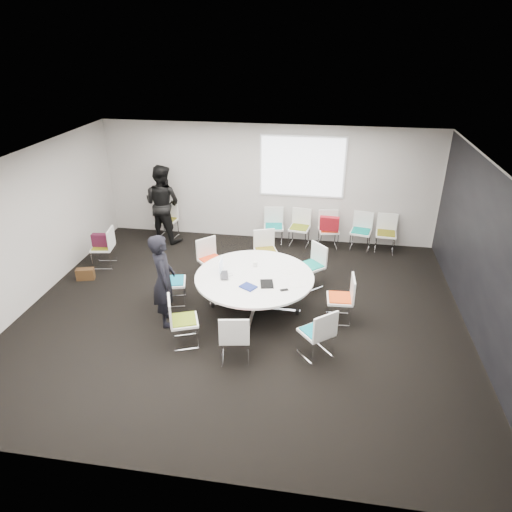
# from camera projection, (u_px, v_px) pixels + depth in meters

# --- Properties ---
(room_shell) EXTENTS (8.08, 7.08, 2.88)m
(room_shell) POSITION_uv_depth(u_px,v_px,m) (246.00, 245.00, 7.78)
(room_shell) COLOR black
(room_shell) RESTS_ON ground
(conference_table) EXTENTS (2.14, 2.14, 0.73)m
(conference_table) POSITION_uv_depth(u_px,v_px,m) (254.00, 285.00, 8.28)
(conference_table) COLOR silver
(conference_table) RESTS_ON ground
(projection_screen) EXTENTS (1.90, 0.03, 1.35)m
(projection_screen) POSITION_uv_depth(u_px,v_px,m) (302.00, 167.00, 10.55)
(projection_screen) COLOR white
(projection_screen) RESTS_ON room_shell
(chair_ring_a) EXTENTS (0.47, 0.48, 0.88)m
(chair_ring_a) POSITION_uv_depth(u_px,v_px,m) (340.00, 307.00, 8.11)
(chair_ring_a) COLOR silver
(chair_ring_a) RESTS_ON ground
(chair_ring_b) EXTENTS (0.64, 0.64, 0.88)m
(chair_ring_b) POSITION_uv_depth(u_px,v_px,m) (311.00, 273.00, 9.22)
(chair_ring_b) COLOR silver
(chair_ring_b) RESTS_ON ground
(chair_ring_c) EXTENTS (0.59, 0.58, 0.88)m
(chair_ring_c) POSITION_uv_depth(u_px,v_px,m) (266.00, 259.00, 9.82)
(chair_ring_c) COLOR silver
(chair_ring_c) RESTS_ON ground
(chair_ring_d) EXTENTS (0.64, 0.64, 0.88)m
(chair_ring_d) POSITION_uv_depth(u_px,v_px,m) (212.00, 268.00, 9.44)
(chair_ring_d) COLOR silver
(chair_ring_d) RESTS_ON ground
(chair_ring_e) EXTENTS (0.55, 0.56, 0.88)m
(chair_ring_e) POSITION_uv_depth(u_px,v_px,m) (173.00, 290.00, 8.65)
(chair_ring_e) COLOR silver
(chair_ring_e) RESTS_ON ground
(chair_ring_f) EXTENTS (0.58, 0.59, 0.88)m
(chair_ring_f) POSITION_uv_depth(u_px,v_px,m) (184.00, 329.00, 7.50)
(chair_ring_f) COLOR silver
(chair_ring_f) RESTS_ON ground
(chair_ring_g) EXTENTS (0.53, 0.52, 0.88)m
(chair_ring_g) POSITION_uv_depth(u_px,v_px,m) (235.00, 345.00, 7.13)
(chair_ring_g) COLOR silver
(chair_ring_g) RESTS_ON ground
(chair_ring_h) EXTENTS (0.64, 0.64, 0.88)m
(chair_ring_h) POSITION_uv_depth(u_px,v_px,m) (316.00, 341.00, 7.22)
(chair_ring_h) COLOR silver
(chair_ring_h) RESTS_ON ground
(chair_back_a) EXTENTS (0.51, 0.50, 0.88)m
(chair_back_a) POSITION_uv_depth(u_px,v_px,m) (274.00, 233.00, 11.04)
(chair_back_a) COLOR silver
(chair_back_a) RESTS_ON ground
(chair_back_b) EXTENTS (0.52, 0.51, 0.88)m
(chair_back_b) POSITION_uv_depth(u_px,v_px,m) (299.00, 234.00, 10.98)
(chair_back_b) COLOR silver
(chair_back_b) RESTS_ON ground
(chair_back_c) EXTENTS (0.52, 0.51, 0.88)m
(chair_back_c) POSITION_uv_depth(u_px,v_px,m) (328.00, 237.00, 10.87)
(chair_back_c) COLOR silver
(chair_back_c) RESTS_ON ground
(chair_back_d) EXTENTS (0.54, 0.53, 0.88)m
(chair_back_d) POSITION_uv_depth(u_px,v_px,m) (360.00, 238.00, 10.78)
(chair_back_d) COLOR silver
(chair_back_d) RESTS_ON ground
(chair_back_e) EXTENTS (0.50, 0.49, 0.88)m
(chair_back_e) POSITION_uv_depth(u_px,v_px,m) (385.00, 240.00, 10.67)
(chair_back_e) COLOR silver
(chair_back_e) RESTS_ON ground
(chair_spare_left) EXTENTS (0.52, 0.53, 0.88)m
(chair_spare_left) POSITION_uv_depth(u_px,v_px,m) (105.00, 254.00, 10.00)
(chair_spare_left) COLOR silver
(chair_spare_left) RESTS_ON ground
(chair_person_back) EXTENTS (0.52, 0.51, 0.88)m
(chair_person_back) POSITION_uv_depth(u_px,v_px,m) (167.00, 227.00, 11.40)
(chair_person_back) COLOR silver
(chair_person_back) RESTS_ON ground
(person_main) EXTENTS (0.61, 0.72, 1.70)m
(person_main) POSITION_uv_depth(u_px,v_px,m) (164.00, 280.00, 7.80)
(person_main) COLOR black
(person_main) RESTS_ON ground
(person_back) EXTENTS (1.08, 0.94, 1.90)m
(person_back) POSITION_uv_depth(u_px,v_px,m) (163.00, 204.00, 10.96)
(person_back) COLOR black
(person_back) RESTS_ON ground
(laptop) EXTENTS (0.30, 0.38, 0.03)m
(laptop) POSITION_uv_depth(u_px,v_px,m) (227.00, 275.00, 8.18)
(laptop) COLOR #333338
(laptop) RESTS_ON conference_table
(laptop_lid) EXTENTS (0.03, 0.30, 0.22)m
(laptop_lid) POSITION_uv_depth(u_px,v_px,m) (221.00, 265.00, 8.30)
(laptop_lid) COLOR silver
(laptop_lid) RESTS_ON conference_table
(notebook_black) EXTENTS (0.28, 0.34, 0.02)m
(notebook_black) POSITION_uv_depth(u_px,v_px,m) (267.00, 284.00, 7.91)
(notebook_black) COLOR black
(notebook_black) RESTS_ON conference_table
(tablet_folio) EXTENTS (0.33, 0.31, 0.03)m
(tablet_folio) POSITION_uv_depth(u_px,v_px,m) (248.00, 287.00, 7.82)
(tablet_folio) COLOR navy
(tablet_folio) RESTS_ON conference_table
(papers_right) EXTENTS (0.36, 0.36, 0.00)m
(papers_right) POSITION_uv_depth(u_px,v_px,m) (290.00, 271.00, 8.35)
(papers_right) COLOR white
(papers_right) RESTS_ON conference_table
(papers_front) EXTENTS (0.34, 0.27, 0.00)m
(papers_front) POSITION_uv_depth(u_px,v_px,m) (298.00, 284.00, 7.92)
(papers_front) COLOR white
(papers_front) RESTS_ON conference_table
(cup) EXTENTS (0.08, 0.08, 0.09)m
(cup) POSITION_uv_depth(u_px,v_px,m) (255.00, 264.00, 8.50)
(cup) COLOR white
(cup) RESTS_ON conference_table
(phone) EXTENTS (0.16, 0.12, 0.01)m
(phone) POSITION_uv_depth(u_px,v_px,m) (284.00, 290.00, 7.74)
(phone) COLOR black
(phone) RESTS_ON conference_table
(maroon_bag) EXTENTS (0.41, 0.18, 0.28)m
(maroon_bag) POSITION_uv_depth(u_px,v_px,m) (102.00, 240.00, 9.85)
(maroon_bag) COLOR #421125
(maroon_bag) RESTS_ON chair_spare_left
(brown_bag) EXTENTS (0.39, 0.25, 0.24)m
(brown_bag) POSITION_uv_depth(u_px,v_px,m) (85.00, 274.00, 9.52)
(brown_bag) COLOR #3E2814
(brown_bag) RESTS_ON ground
(red_jacket) EXTENTS (0.45, 0.19, 0.36)m
(red_jacket) POSITION_uv_depth(u_px,v_px,m) (329.00, 224.00, 10.48)
(red_jacket) COLOR maroon
(red_jacket) RESTS_ON chair_back_c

